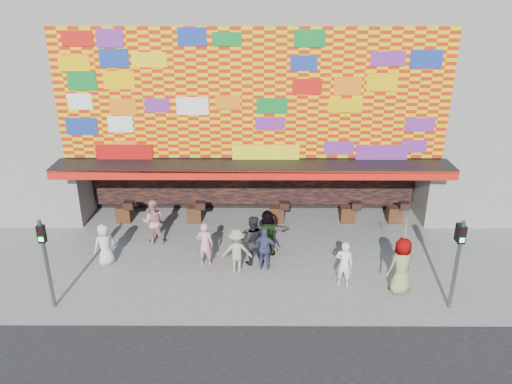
% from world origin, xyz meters
% --- Properties ---
extents(ground, '(90.00, 90.00, 0.00)m').
position_xyz_m(ground, '(0.00, 0.00, 0.00)').
color(ground, slate).
rests_on(ground, ground).
extents(shop_building, '(15.20, 9.40, 10.00)m').
position_xyz_m(shop_building, '(0.00, 8.18, 5.23)').
color(shop_building, gray).
rests_on(shop_building, ground).
extents(signal_left, '(0.22, 0.20, 3.00)m').
position_xyz_m(signal_left, '(-6.20, -1.50, 1.86)').
color(signal_left, '#59595B').
rests_on(signal_left, ground).
extents(signal_right, '(0.22, 0.20, 3.00)m').
position_xyz_m(signal_right, '(6.20, -1.50, 1.86)').
color(signal_right, '#59595B').
rests_on(signal_right, ground).
extents(ped_a, '(0.91, 0.86, 1.56)m').
position_xyz_m(ped_a, '(-5.28, 1.10, 0.78)').
color(ped_a, silver).
rests_on(ped_a, ground).
extents(ped_b, '(0.64, 0.45, 1.66)m').
position_xyz_m(ped_b, '(-1.69, 1.03, 0.83)').
color(ped_b, '#CD849A').
rests_on(ped_b, ground).
extents(ped_c, '(0.96, 0.77, 1.86)m').
position_xyz_m(ped_c, '(-0.00, 1.17, 0.93)').
color(ped_c, black).
rests_on(ped_c, ground).
extents(ped_d, '(1.10, 0.67, 1.65)m').
position_xyz_m(ped_d, '(-0.54, 0.58, 0.82)').
color(ped_d, gray).
rests_on(ped_d, ground).
extents(ped_e, '(0.99, 0.56, 1.60)m').
position_xyz_m(ped_e, '(0.45, 0.78, 0.80)').
color(ped_e, '#3A4566').
rests_on(ped_e, ground).
extents(ped_f, '(1.71, 0.76, 1.78)m').
position_xyz_m(ped_f, '(0.54, 1.81, 0.89)').
color(ped_f, gray).
rests_on(ped_f, ground).
extents(ped_g, '(1.10, 0.91, 1.94)m').
position_xyz_m(ped_g, '(4.83, -0.63, 0.97)').
color(ped_g, gray).
rests_on(ped_g, ground).
extents(ped_h, '(0.69, 0.56, 1.62)m').
position_xyz_m(ped_h, '(3.05, -0.26, 0.81)').
color(ped_h, silver).
rests_on(ped_h, ground).
extents(ped_i, '(0.90, 0.72, 1.79)m').
position_xyz_m(ped_i, '(-3.86, 2.79, 0.90)').
color(ped_i, '#D18788').
rests_on(ped_i, ground).
extents(parasol, '(1.11, 1.12, 1.89)m').
position_xyz_m(parasol, '(4.83, -0.63, 2.17)').
color(parasol, '#D7C087').
rests_on(parasol, ground).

